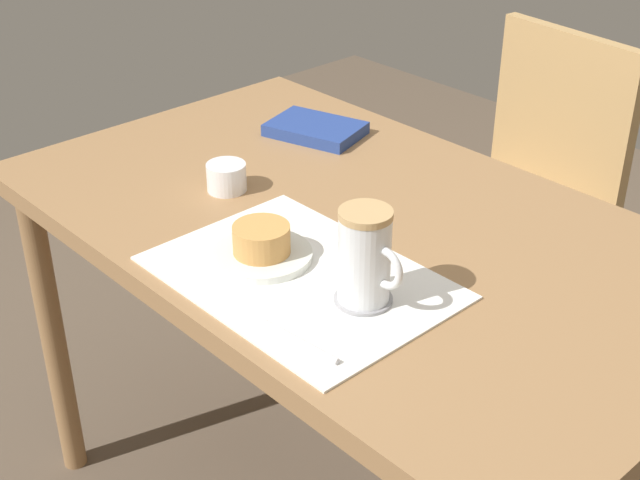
% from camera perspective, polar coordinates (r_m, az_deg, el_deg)
% --- Properties ---
extents(dining_table, '(1.23, 0.73, 0.74)m').
position_cam_1_polar(dining_table, '(1.52, 2.08, -1.44)').
color(dining_table, '#997047').
rests_on(dining_table, ground_plane).
extents(wooden_chair, '(0.46, 0.46, 0.86)m').
position_cam_1_polar(wooden_chair, '(2.17, 12.62, 2.54)').
color(wooden_chair, tan).
rests_on(wooden_chair, ground_plane).
extents(placemat, '(0.44, 0.31, 0.00)m').
position_cam_1_polar(placemat, '(1.32, -1.28, -2.40)').
color(placemat, white).
rests_on(placemat, dining_table).
extents(pastry_plate, '(0.15, 0.15, 0.01)m').
position_cam_1_polar(pastry_plate, '(1.36, -3.86, -0.90)').
color(pastry_plate, silver).
rests_on(pastry_plate, placemat).
extents(pastry, '(0.09, 0.09, 0.04)m').
position_cam_1_polar(pastry, '(1.35, -3.90, 0.13)').
color(pastry, tan).
rests_on(pastry, pastry_plate).
extents(coffee_coaster, '(0.08, 0.08, 0.00)m').
position_cam_1_polar(coffee_coaster, '(1.26, 2.78, -3.80)').
color(coffee_coaster, '#99999E').
rests_on(coffee_coaster, placemat).
extents(coffee_mug, '(0.11, 0.08, 0.14)m').
position_cam_1_polar(coffee_mug, '(1.22, 2.94, -1.03)').
color(coffee_mug, white).
rests_on(coffee_mug, coffee_coaster).
extents(teaspoon, '(0.13, 0.02, 0.01)m').
position_cam_1_polar(teaspoon, '(1.18, -1.28, -6.52)').
color(teaspoon, silver).
rests_on(teaspoon, placemat).
extents(sugar_bowl, '(0.07, 0.07, 0.05)m').
position_cam_1_polar(sugar_bowl, '(1.57, -6.00, 4.03)').
color(sugar_bowl, white).
rests_on(sugar_bowl, dining_table).
extents(small_book, '(0.21, 0.17, 0.02)m').
position_cam_1_polar(small_book, '(1.79, -0.29, 7.11)').
color(small_book, navy).
rests_on(small_book, dining_table).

